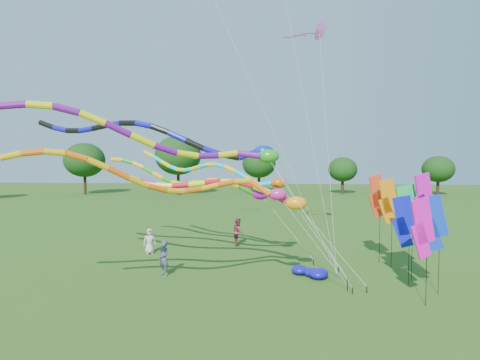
# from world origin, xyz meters

# --- Properties ---
(ground) EXTENTS (160.00, 160.00, 0.00)m
(ground) POSITION_xyz_m (0.00, 0.00, 0.00)
(ground) COLOR #295315
(ground) RESTS_ON ground
(tree_ring) EXTENTS (120.02, 119.84, 9.64)m
(tree_ring) POSITION_xyz_m (0.16, 0.37, 5.56)
(tree_ring) COLOR #382314
(tree_ring) RESTS_ON ground
(tube_kite_red) EXTENTS (15.21, 3.28, 6.91)m
(tube_kite_red) POSITION_xyz_m (-4.15, 4.02, 4.64)
(tube_kite_red) COLOR black
(tube_kite_red) RESTS_ON ground
(tube_kite_orange) EXTENTS (12.49, 4.85, 6.80)m
(tube_kite_orange) POSITION_xyz_m (-4.00, -0.15, 5.02)
(tube_kite_orange) COLOR black
(tube_kite_orange) RESTS_ON ground
(tube_kite_purple) EXTENTS (14.85, 5.18, 8.45)m
(tube_kite_purple) POSITION_xyz_m (-5.08, -1.01, 6.66)
(tube_kite_purple) COLOR black
(tube_kite_purple) RESTS_ON ground
(tube_kite_blue) EXTENTS (15.82, 2.04, 8.50)m
(tube_kite_blue) POSITION_xyz_m (-5.53, 3.98, 6.86)
(tube_kite_blue) COLOR black
(tube_kite_blue) RESTS_ON ground
(tube_kite_cyan) EXTENTS (11.93, 5.83, 6.93)m
(tube_kite_cyan) POSITION_xyz_m (-3.62, 8.11, 5.11)
(tube_kite_cyan) COLOR black
(tube_kite_cyan) RESTS_ON ground
(tube_kite_green) EXTENTS (13.06, 4.71, 6.56)m
(tube_kite_green) POSITION_xyz_m (-4.96, 8.97, 4.49)
(tube_kite_green) COLOR black
(tube_kite_green) RESTS_ON ground
(delta_kite_high_c) EXTENTS (3.01, 6.74, 14.85)m
(delta_kite_high_c) POSITION_xyz_m (2.22, 9.94, 13.85)
(delta_kite_high_c) COLOR black
(delta_kite_high_c) RESTS_ON ground
(banner_pole_green) EXTENTS (1.16, 0.14, 4.71)m
(banner_pole_green) POSITION_xyz_m (5.86, 4.13, 3.44)
(banner_pole_green) COLOR black
(banner_pole_green) RESTS_ON ground
(banner_pole_magenta_a) EXTENTS (1.12, 0.48, 4.41)m
(banner_pole_magenta_a) POSITION_xyz_m (5.28, 0.65, 3.15)
(banner_pole_magenta_a) COLOR black
(banner_pole_magenta_a) RESTS_ON ground
(banner_pole_orange) EXTENTS (1.16, 0.24, 4.85)m
(banner_pole_orange) POSITION_xyz_m (5.64, 6.60, 3.59)
(banner_pole_orange) COLOR black
(banner_pole_orange) RESTS_ON ground
(banner_pole_blue_a) EXTENTS (1.15, 0.36, 4.22)m
(banner_pole_blue_a) POSITION_xyz_m (5.52, 3.58, 2.96)
(banner_pole_blue_a) COLOR black
(banner_pole_blue_a) RESTS_ON ground
(banner_pole_magenta_b) EXTENTS (1.10, 0.51, 5.28)m
(banner_pole_magenta_b) POSITION_xyz_m (6.46, 3.75, 4.01)
(banner_pole_magenta_b) COLOR black
(banner_pole_magenta_b) RESTS_ON ground
(banner_pole_blue_b) EXTENTS (1.15, 0.36, 4.39)m
(banner_pole_blue_b) POSITION_xyz_m (6.33, 2.21, 3.13)
(banner_pole_blue_b) COLOR black
(banner_pole_blue_b) RESTS_ON ground
(banner_pole_red) EXTENTS (1.09, 0.56, 5.06)m
(banner_pole_red) POSITION_xyz_m (5.22, 7.30, 3.80)
(banner_pole_red) COLOR black
(banner_pole_red) RESTS_ON ground
(blue_nylon_heap) EXTENTS (1.53, 1.38, 0.49)m
(blue_nylon_heap) POSITION_xyz_m (1.22, 4.35, 0.21)
(blue_nylon_heap) COLOR #0F0DAE
(blue_nylon_heap) RESTS_ON ground
(person_a) EXTENTS (0.90, 0.75, 1.57)m
(person_a) POSITION_xyz_m (-8.25, 8.63, 0.78)
(person_a) COLOR beige
(person_a) RESTS_ON ground
(person_b) EXTENTS (0.78, 0.75, 1.80)m
(person_b) POSITION_xyz_m (-6.09, 4.00, 0.90)
(person_b) COLOR #454B61
(person_b) RESTS_ON ground
(person_c) EXTENTS (0.80, 0.97, 1.83)m
(person_c) POSITION_xyz_m (-2.93, 11.47, 0.91)
(person_c) COLOR brown
(person_c) RESTS_ON ground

